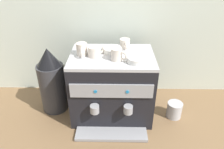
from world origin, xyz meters
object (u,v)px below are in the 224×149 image
at_px(ceramic_cup_0, 95,51).
at_px(milk_pitcher, 174,110).
at_px(ceramic_cup_1, 117,54).
at_px(ceramic_bowl_1, 112,50).
at_px(ceramic_cup_2, 125,43).
at_px(espresso_machine, 112,86).
at_px(ceramic_bowl_0, 137,60).
at_px(coffee_grinder, 52,81).
at_px(ceramic_cup_3, 82,49).

xyz_separation_m(ceramic_cup_0, milk_pitcher, (0.54, -0.03, -0.43)).
relative_size(ceramic_cup_1, ceramic_bowl_1, 0.83).
height_order(ceramic_cup_0, ceramic_bowl_1, ceramic_cup_0).
distance_m(ceramic_cup_2, ceramic_bowl_1, 0.11).
xyz_separation_m(espresso_machine, ceramic_bowl_1, (-0.00, 0.05, 0.24)).
xyz_separation_m(ceramic_cup_0, ceramic_cup_2, (0.19, 0.13, -0.00)).
height_order(ceramic_bowl_0, milk_pitcher, ceramic_bowl_0).
xyz_separation_m(espresso_machine, ceramic_cup_1, (0.03, -0.06, 0.27)).
distance_m(ceramic_bowl_1, coffee_grinder, 0.48).
relative_size(ceramic_cup_1, coffee_grinder, 0.20).
bearing_deg(espresso_machine, ceramic_bowl_1, 90.99).
height_order(espresso_machine, ceramic_cup_3, ceramic_cup_3).
distance_m(ceramic_cup_0, ceramic_cup_3, 0.08).
bearing_deg(espresso_machine, ceramic_cup_0, -175.52).
relative_size(espresso_machine, ceramic_cup_1, 5.42).
relative_size(ceramic_cup_2, coffee_grinder, 0.21).
bearing_deg(ceramic_cup_1, coffee_grinder, 167.17).
bearing_deg(ceramic_cup_1, milk_pitcher, 3.21).
relative_size(espresso_machine, ceramic_cup_3, 4.95).
relative_size(ceramic_bowl_1, coffee_grinder, 0.25).
bearing_deg(ceramic_cup_0, coffee_grinder, 171.31).
bearing_deg(ceramic_cup_0, milk_pitcher, -3.36).
relative_size(ceramic_bowl_1, milk_pitcher, 1.05).
bearing_deg(ceramic_bowl_0, milk_pitcher, 9.01).
xyz_separation_m(ceramic_cup_3, ceramic_bowl_0, (0.33, -0.09, -0.02)).
relative_size(espresso_machine, ceramic_cup_2, 5.30).
height_order(ceramic_cup_3, coffee_grinder, ceramic_cup_3).
xyz_separation_m(ceramic_cup_0, ceramic_bowl_0, (0.25, -0.08, -0.02)).
relative_size(ceramic_bowl_0, coffee_grinder, 0.24).
distance_m(ceramic_cup_1, ceramic_bowl_1, 0.12).
bearing_deg(ceramic_bowl_1, coffee_grinder, -178.85).
xyz_separation_m(ceramic_cup_1, ceramic_cup_3, (-0.22, 0.07, 0.00)).
relative_size(ceramic_bowl_0, milk_pitcher, 1.02).
distance_m(ceramic_cup_0, ceramic_cup_1, 0.15).
height_order(ceramic_cup_2, coffee_grinder, ceramic_cup_2).
height_order(ceramic_cup_3, ceramic_bowl_1, ceramic_cup_3).
relative_size(espresso_machine, milk_pitcher, 4.72).
relative_size(espresso_machine, ceramic_cup_0, 5.12).
height_order(ceramic_cup_1, ceramic_bowl_1, ceramic_cup_1).
relative_size(ceramic_cup_2, ceramic_cup_3, 0.93).
distance_m(espresso_machine, milk_pitcher, 0.47).
xyz_separation_m(ceramic_bowl_1, coffee_grinder, (-0.42, -0.01, -0.24)).
distance_m(ceramic_cup_0, milk_pitcher, 0.69).
bearing_deg(milk_pitcher, ceramic_cup_0, 176.64).
relative_size(ceramic_cup_1, milk_pitcher, 0.87).
height_order(ceramic_cup_3, milk_pitcher, ceramic_cup_3).
xyz_separation_m(espresso_machine, ceramic_bowl_0, (0.15, -0.09, 0.24)).
bearing_deg(ceramic_cup_0, ceramic_cup_2, 35.11).
distance_m(espresso_machine, ceramic_cup_3, 0.33).
xyz_separation_m(ceramic_cup_1, ceramic_cup_2, (0.05, 0.19, -0.01)).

